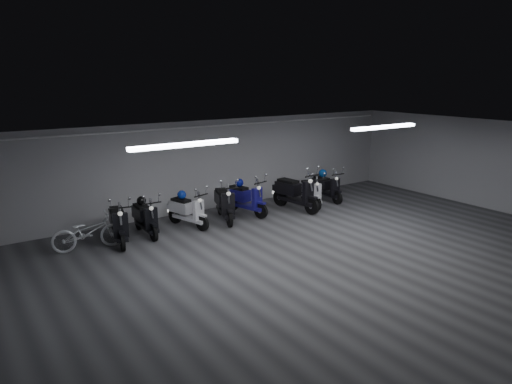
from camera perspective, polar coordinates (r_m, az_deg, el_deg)
floor at (r=11.17m, az=8.35°, el=-7.67°), size 14.00×10.00×0.01m
ceiling at (r=10.47m, az=8.89°, el=6.78°), size 14.00×10.00×0.01m
back_wall at (r=14.69m, az=-4.78°, el=3.40°), size 14.00×0.01×2.80m
right_wall at (r=16.25m, az=27.07°, el=2.93°), size 0.01×10.00×2.80m
fluor_strip_left at (r=9.60m, az=-8.63°, el=5.75°), size 2.40×0.18×0.08m
fluor_strip_right at (r=13.33m, az=15.44°, el=7.69°), size 2.40×0.18×0.08m
conduit at (r=14.44m, az=-4.71°, el=8.11°), size 13.60×0.05×0.05m
scooter_0 at (r=12.10m, az=-16.54°, el=-3.04°), size 0.94×1.87×1.33m
scooter_1 at (r=12.53m, az=-13.45°, el=-2.47°), size 0.59×1.68×1.24m
scooter_2 at (r=12.99m, az=-8.36°, el=-1.65°), size 1.01×1.75×1.24m
scooter_3 at (r=13.43m, az=-3.87°, el=-0.73°), size 1.16×1.94×1.37m
scooter_4 at (r=13.98m, az=-1.29°, el=-0.15°), size 1.05×1.90×1.34m
scooter_5 at (r=14.52m, az=4.91°, el=0.63°), size 0.95×2.08×1.49m
scooter_6 at (r=15.11m, az=6.77°, el=0.54°), size 0.99×1.69×1.19m
scooter_7 at (r=15.78m, az=8.68°, el=1.13°), size 0.65×1.69×1.24m
bicycle at (r=11.93m, az=-19.94°, el=-4.18°), size 1.73×0.81×1.08m
helmet_0 at (r=15.89m, az=8.18°, el=2.30°), size 0.28×0.28×0.28m
helmet_1 at (r=14.08m, az=-2.06°, el=1.14°), size 0.25×0.25×0.25m
helmet_2 at (r=12.67m, az=-13.88°, el=-1.05°), size 0.24×0.24×0.24m
helmet_3 at (r=13.09m, az=-9.09°, el=-0.34°), size 0.25×0.25×0.25m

